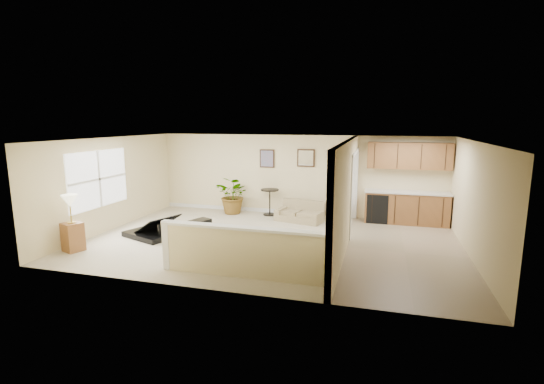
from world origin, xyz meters
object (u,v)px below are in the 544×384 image
(loveseat, at_px, (300,211))
(accent_table, at_px, (270,199))
(lamp_stand, at_px, (72,227))
(piano, at_px, (155,216))
(small_plant, at_px, (341,213))
(piano_bench, at_px, (198,229))
(palm_plant, at_px, (234,195))

(loveseat, bearing_deg, accent_table, 170.97)
(lamp_stand, bearing_deg, loveseat, 42.67)
(piano, distance_m, accent_table, 3.67)
(accent_table, xyz_separation_m, small_plant, (2.22, -0.11, -0.28))
(lamp_stand, bearing_deg, piano, 56.71)
(accent_table, distance_m, small_plant, 2.24)
(piano_bench, xyz_separation_m, small_plant, (3.32, 2.71, 0.02))
(piano_bench, relative_size, accent_table, 0.82)
(loveseat, height_order, lamp_stand, lamp_stand)
(accent_table, height_order, lamp_stand, lamp_stand)
(small_plant, relative_size, lamp_stand, 0.44)
(piano_bench, xyz_separation_m, accent_table, (1.10, 2.82, 0.30))
(lamp_stand, bearing_deg, palm_plant, 63.28)
(piano_bench, height_order, palm_plant, palm_plant)
(palm_plant, bearing_deg, accent_table, 5.73)
(loveseat, relative_size, lamp_stand, 1.17)
(piano, relative_size, palm_plant, 1.36)
(piano_bench, xyz_separation_m, palm_plant, (-0.05, 2.70, 0.36))
(loveseat, distance_m, accent_table, 1.18)
(lamp_stand, bearing_deg, small_plant, 38.31)
(piano, height_order, loveseat, piano)
(palm_plant, bearing_deg, lamp_stand, -116.72)
(piano_bench, height_order, lamp_stand, lamp_stand)
(piano, height_order, palm_plant, same)
(piano_bench, relative_size, small_plant, 1.18)
(accent_table, relative_size, palm_plant, 0.63)
(piano_bench, bearing_deg, piano, -177.42)
(accent_table, bearing_deg, small_plant, -2.94)
(piano, bearing_deg, small_plant, 52.14)
(piano_bench, xyz_separation_m, loveseat, (2.17, 2.38, 0.07))
(palm_plant, distance_m, lamp_stand, 4.95)
(palm_plant, bearing_deg, piano, -112.34)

